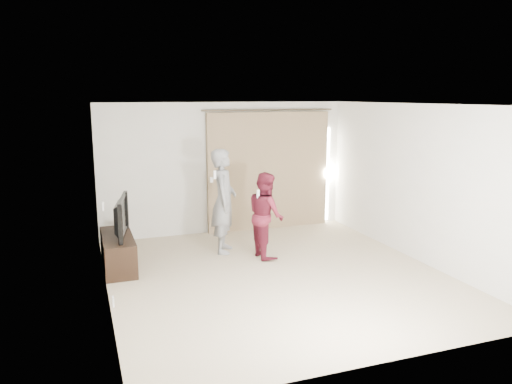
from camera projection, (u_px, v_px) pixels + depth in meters
floor at (277, 275)px, 7.68m from camera, size 5.50×5.50×0.00m
wall_back at (226, 168)px, 9.98m from camera, size 5.00×0.04×2.60m
wall_left at (103, 205)px, 6.61m from camera, size 0.04×5.50×2.60m
ceiling at (278, 104)px, 7.19m from camera, size 5.00×5.50×0.01m
curtain at (269, 171)px, 10.23m from camera, size 2.80×0.11×2.46m
tv_console at (118, 252)px, 7.99m from camera, size 0.47×1.37×0.53m
tv at (116, 217)px, 7.88m from camera, size 0.34×1.10×0.63m
scratching_post at (122, 236)px, 9.17m from camera, size 0.36×0.36×0.48m
person_man at (224, 201)px, 8.70m from camera, size 0.65×0.78×1.83m
person_woman at (266, 215)px, 8.47m from camera, size 0.58×0.73×1.46m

